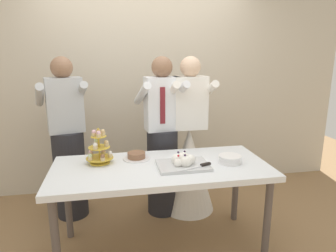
# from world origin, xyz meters

# --- Properties ---
(ground_plane) EXTENTS (8.00, 8.00, 0.00)m
(ground_plane) POSITION_xyz_m (0.00, 0.00, 0.00)
(ground_plane) COLOR olive
(rear_wall) EXTENTS (5.20, 0.10, 2.90)m
(rear_wall) POSITION_xyz_m (0.00, 1.38, 1.45)
(rear_wall) COLOR beige
(rear_wall) RESTS_ON ground_plane
(dessert_table) EXTENTS (1.80, 0.80, 0.78)m
(dessert_table) POSITION_xyz_m (0.00, 0.00, 0.70)
(dessert_table) COLOR silver
(dessert_table) RESTS_ON ground_plane
(cupcake_stand) EXTENTS (0.23, 0.23, 0.31)m
(cupcake_stand) POSITION_xyz_m (-0.50, 0.16, 0.89)
(cupcake_stand) COLOR gold
(cupcake_stand) RESTS_ON dessert_table
(main_cake_tray) EXTENTS (0.43, 0.32, 0.12)m
(main_cake_tray) POSITION_xyz_m (0.17, -0.06, 0.82)
(main_cake_tray) COLOR silver
(main_cake_tray) RESTS_ON dessert_table
(plate_stack) EXTENTS (0.20, 0.20, 0.07)m
(plate_stack) POSITION_xyz_m (0.59, -0.04, 0.81)
(plate_stack) COLOR white
(plate_stack) RESTS_ON dessert_table
(round_cake) EXTENTS (0.24, 0.24, 0.06)m
(round_cake) POSITION_xyz_m (-0.19, 0.20, 0.80)
(round_cake) COLOR white
(round_cake) RESTS_ON dessert_table
(person_groom) EXTENTS (0.51, 0.54, 1.66)m
(person_groom) POSITION_xyz_m (0.12, 0.63, 0.75)
(person_groom) COLOR #232328
(person_groom) RESTS_ON ground_plane
(person_bride) EXTENTS (0.56, 0.56, 1.66)m
(person_bride) POSITION_xyz_m (0.41, 0.64, 0.58)
(person_bride) COLOR white
(person_bride) RESTS_ON ground_plane
(person_guest) EXTENTS (0.56, 0.58, 1.66)m
(person_guest) POSITION_xyz_m (-0.84, 0.73, 0.75)
(person_guest) COLOR #232328
(person_guest) RESTS_ON ground_plane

